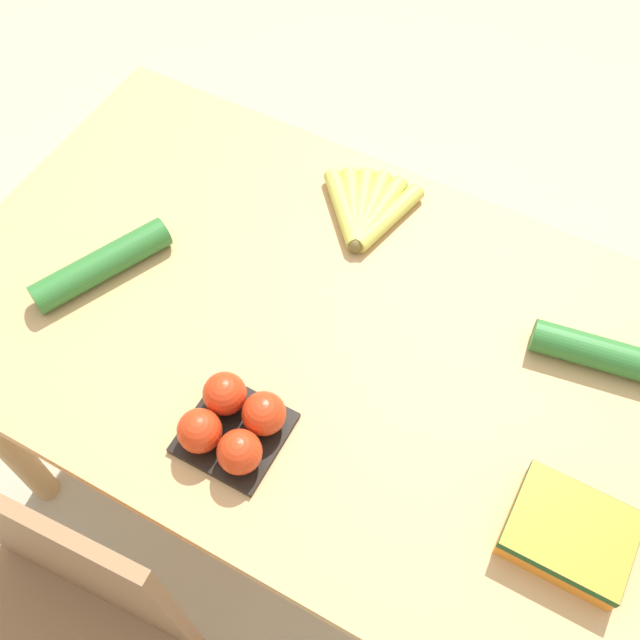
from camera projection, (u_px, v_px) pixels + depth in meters
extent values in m
plane|color=#B7A88E|center=(320.00, 485.00, 1.87)|extent=(12.00, 12.00, 0.00)
cube|color=tan|center=(320.00, 334.00, 1.25)|extent=(1.30, 0.79, 0.03)
cylinder|color=tan|center=(176.00, 214.00, 1.87)|extent=(0.06, 0.06, 0.72)
cube|color=#8E6642|center=(65.00, 558.00, 1.09)|extent=(0.39, 0.04, 0.46)
cylinder|color=#8E6642|center=(54.00, 590.00, 1.52)|extent=(0.04, 0.04, 0.44)
sphere|color=brown|center=(356.00, 245.00, 1.31)|extent=(0.03, 0.03, 0.03)
cylinder|color=#CCC651|center=(386.00, 216.00, 1.35)|extent=(0.07, 0.17, 0.03)
cylinder|color=#CCC651|center=(379.00, 212.00, 1.35)|extent=(0.04, 0.17, 0.03)
cylinder|color=#CCC651|center=(370.00, 209.00, 1.35)|extent=(0.06, 0.17, 0.03)
cylinder|color=#CCC651|center=(361.00, 208.00, 1.36)|extent=(0.09, 0.17, 0.03)
cylinder|color=#CCC651|center=(352.00, 207.00, 1.36)|extent=(0.12, 0.16, 0.03)
cylinder|color=#CCC651|center=(344.00, 208.00, 1.36)|extent=(0.14, 0.15, 0.03)
cube|color=black|center=(235.00, 433.00, 1.13)|extent=(0.15, 0.15, 0.01)
sphere|color=red|center=(264.00, 414.00, 1.11)|extent=(0.07, 0.07, 0.07)
sphere|color=red|center=(225.00, 394.00, 1.13)|extent=(0.07, 0.07, 0.07)
sphere|color=red|center=(240.00, 452.00, 1.08)|extent=(0.07, 0.07, 0.07)
sphere|color=red|center=(200.00, 431.00, 1.09)|extent=(0.07, 0.07, 0.07)
cube|color=orange|center=(569.00, 534.00, 1.03)|extent=(0.17, 0.13, 0.05)
cube|color=#19471E|center=(573.00, 530.00, 1.02)|extent=(0.17, 0.14, 0.02)
cylinder|color=#2D702D|center=(611.00, 356.00, 1.18)|extent=(0.25, 0.09, 0.05)
cylinder|color=#2D702D|center=(102.00, 265.00, 1.28)|extent=(0.15, 0.25, 0.05)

